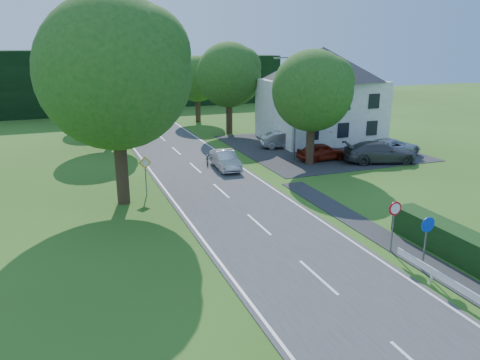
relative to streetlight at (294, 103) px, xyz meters
name	(u,v)px	position (x,y,z in m)	size (l,w,h in m)	color
road	(245,212)	(-8.06, -10.00, -4.44)	(7.00, 80.00, 0.04)	#3A3A3C
parking_pad	(316,147)	(3.94, 3.00, -4.44)	(14.00, 16.00, 0.04)	#252527
line_edge_left	(187,219)	(-11.31, -10.00, -4.42)	(0.12, 80.00, 0.01)	white
line_edge_right	(297,204)	(-4.81, -10.00, -4.42)	(0.12, 80.00, 0.01)	white
line_centre	(245,211)	(-8.06, -10.00, -4.42)	(0.12, 80.00, 0.01)	white
tree_main	(117,103)	(-14.06, -6.00, 1.36)	(9.40, 9.40, 11.64)	#1E4F17
tree_left_far	(107,98)	(-13.06, 10.00, -0.17)	(7.00, 7.00, 8.58)	#1E4F17
tree_right_far	(229,89)	(-1.06, 12.00, 0.08)	(7.40, 7.40, 9.09)	#1E4F17
tree_left_back	(101,89)	(-12.56, 22.00, -0.43)	(6.60, 6.60, 8.07)	#1E4F17
tree_right_back	(197,89)	(-2.06, 20.00, -0.68)	(6.20, 6.20, 7.56)	#1E4F17
tree_right_mid	(312,108)	(0.44, -2.00, -0.17)	(7.00, 7.00, 8.58)	#1E4F17
treeline_right	(181,81)	(-0.06, 36.00, -0.96)	(30.00, 5.00, 7.00)	black
house_white	(321,93)	(5.94, 6.00, -0.06)	(10.60, 8.40, 8.60)	silver
streetlight	(294,103)	(0.00, 0.00, 0.00)	(2.03, 0.18, 8.00)	slate
sign_roundabout	(427,233)	(-3.76, -19.02, -2.79)	(0.64, 0.08, 2.37)	slate
sign_speed_limit	(394,215)	(-3.76, -17.03, -2.70)	(0.64, 0.11, 2.37)	slate
sign_priority_left	(145,168)	(-12.56, -5.02, -2.75)	(0.78, 0.09, 2.44)	slate
moving_car	(225,160)	(-6.06, -1.08, -3.74)	(1.44, 4.12, 1.36)	#B6B5BA
motorcycle	(207,158)	(-6.86, 0.79, -3.99)	(0.57, 1.64, 0.86)	black
parked_car_red	(322,152)	(1.94, -1.28, -3.74)	(1.61, 4.01, 1.37)	maroon
parked_car_silver_a	(285,140)	(1.22, 3.81, -3.71)	(1.52, 4.35, 1.43)	#B0AFB4
parked_car_grey	(380,152)	(5.75, -3.50, -3.62)	(2.24, 5.52, 1.60)	#434347
parked_car_silver_b	(391,147)	(8.05, -2.00, -3.71)	(2.36, 5.12, 1.42)	silver
parasol	(326,139)	(4.36, 2.22, -3.56)	(1.88, 1.91, 1.72)	red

